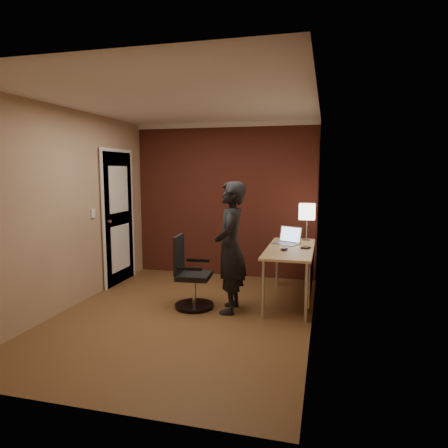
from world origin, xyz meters
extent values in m
plane|color=brown|center=(0.00, 0.00, 0.00)|extent=(4.00, 4.00, 0.00)
plane|color=white|center=(0.00, 0.00, 2.50)|extent=(4.00, 4.00, 0.00)
plane|color=tan|center=(0.00, 2.00, 1.25)|extent=(3.00, 0.00, 3.00)
plane|color=tan|center=(0.00, -2.00, 1.25)|extent=(3.00, 0.00, 3.00)
plane|color=tan|center=(-1.50, 0.00, 1.25)|extent=(0.00, 4.00, 4.00)
plane|color=tan|center=(1.50, 0.00, 1.25)|extent=(0.00, 4.00, 4.00)
cube|color=brown|center=(0.00, 1.97, 1.25)|extent=(2.98, 0.06, 2.50)
cube|color=silver|center=(0.00, 1.96, 2.46)|extent=(3.00, 0.08, 0.08)
cube|color=silver|center=(0.00, -1.96, 2.46)|extent=(3.00, 0.08, 0.08)
cube|color=silver|center=(-1.46, 0.00, 2.46)|extent=(0.08, 4.00, 0.08)
cube|color=silver|center=(1.46, 0.00, 2.46)|extent=(0.08, 4.00, 0.08)
cube|color=silver|center=(-1.48, 1.10, 1.00)|extent=(0.05, 0.82, 2.02)
cube|color=silver|center=(-1.46, 1.10, 1.00)|extent=(0.02, 0.92, 2.12)
cylinder|color=silver|center=(-1.43, 0.77, 1.00)|extent=(0.05, 0.05, 0.05)
cube|color=silver|center=(-1.49, 0.45, 1.15)|extent=(0.02, 0.08, 0.12)
cube|color=#D7BD7C|center=(1.18, 0.82, 0.71)|extent=(0.60, 1.50, 0.03)
cube|color=#D7BD7C|center=(1.46, 0.82, 0.43)|extent=(0.02, 1.38, 0.54)
cylinder|color=silver|center=(0.93, 0.13, 0.35)|extent=(0.04, 0.04, 0.70)
cylinder|color=silver|center=(0.93, 1.51, 0.35)|extent=(0.04, 0.04, 0.70)
cylinder|color=silver|center=(1.43, 0.13, 0.35)|extent=(0.04, 0.04, 0.70)
cylinder|color=silver|center=(1.43, 1.51, 0.35)|extent=(0.04, 0.04, 0.70)
cube|color=silver|center=(1.36, 1.38, 0.74)|extent=(0.11, 0.11, 0.01)
cylinder|color=silver|center=(1.36, 1.38, 0.90)|extent=(0.01, 0.01, 0.30)
cube|color=white|center=(1.36, 1.38, 1.16)|extent=(0.22, 0.22, 0.22)
cube|color=silver|center=(1.10, 1.05, 0.74)|extent=(0.40, 0.35, 0.01)
cube|color=silver|center=(1.15, 1.15, 0.85)|extent=(0.32, 0.20, 0.22)
cube|color=#B2CCF2|center=(1.15, 1.14, 0.85)|extent=(0.29, 0.17, 0.19)
cube|color=gray|center=(1.10, 1.04, 0.75)|extent=(0.31, 0.24, 0.00)
cube|color=black|center=(1.12, 0.61, 0.75)|extent=(0.09, 0.11, 0.03)
cube|color=black|center=(1.38, 0.81, 0.74)|extent=(0.13, 0.14, 0.02)
cylinder|color=black|center=(0.03, 0.27, 0.04)|extent=(0.49, 0.49, 0.03)
cylinder|color=silver|center=(0.03, 0.27, 0.22)|extent=(0.05, 0.05, 0.37)
cube|color=black|center=(0.03, 0.27, 0.41)|extent=(0.44, 0.44, 0.06)
cube|color=black|center=(-0.16, 0.25, 0.69)|extent=(0.08, 0.37, 0.48)
cube|color=black|center=(0.01, 0.50, 0.56)|extent=(0.30, 0.07, 0.04)
cube|color=black|center=(0.05, 0.04, 0.56)|extent=(0.30, 0.07, 0.04)
imported|color=black|center=(0.50, 0.27, 0.80)|extent=(0.44, 0.62, 1.61)
camera|label=1|loc=(1.62, -4.38, 1.74)|focal=32.00mm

